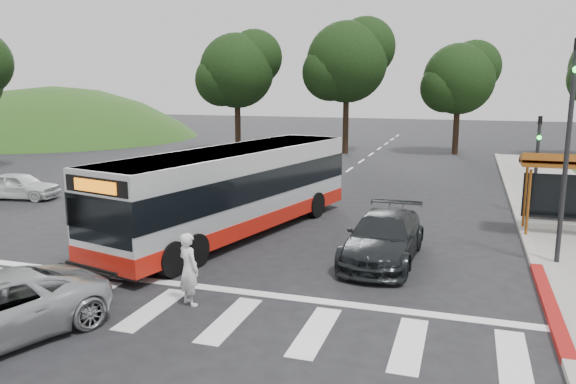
% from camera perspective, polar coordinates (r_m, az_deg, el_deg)
% --- Properties ---
extents(ground, '(140.00, 140.00, 0.00)m').
position_cam_1_polar(ground, '(18.19, -5.35, -5.94)').
color(ground, black).
rests_on(ground, ground).
extents(sidewalk_east, '(4.00, 40.00, 0.12)m').
position_cam_1_polar(sidewalk_east, '(24.87, 26.88, -2.33)').
color(sidewalk_east, gray).
rests_on(sidewalk_east, ground).
extents(curb_east, '(0.30, 40.00, 0.15)m').
position_cam_1_polar(curb_east, '(24.62, 22.29, -2.05)').
color(curb_east, '#9E9991').
rests_on(curb_east, ground).
extents(curb_east_red, '(0.32, 6.00, 0.15)m').
position_cam_1_polar(curb_east_red, '(15.06, 25.03, -10.32)').
color(curb_east_red, maroon).
rests_on(curb_east_red, ground).
extents(hillside_nw, '(44.00, 44.00, 10.00)m').
position_cam_1_polar(hillside_nw, '(60.46, -22.42, 5.17)').
color(hillside_nw, '#1D4516').
rests_on(hillside_nw, ground).
extents(crosswalk_ladder, '(18.00, 2.60, 0.01)m').
position_cam_1_polar(crosswalk_ladder, '(14.00, -13.57, -11.48)').
color(crosswalk_ladder, silver).
rests_on(crosswalk_ladder, ground).
extents(traffic_signal_ne_tall, '(0.18, 0.37, 6.50)m').
position_cam_1_polar(traffic_signal_ne_tall, '(17.72, 26.62, 5.29)').
color(traffic_signal_ne_tall, black).
rests_on(traffic_signal_ne_tall, ground).
extents(traffic_signal_ne_short, '(0.18, 0.37, 4.00)m').
position_cam_1_polar(traffic_signal_ne_short, '(24.77, 23.99, 3.55)').
color(traffic_signal_ne_short, black).
rests_on(traffic_signal_ne_short, ground).
extents(tree_north_a, '(6.60, 6.15, 10.17)m').
position_cam_1_polar(tree_north_a, '(42.99, 6.13, 13.14)').
color(tree_north_a, black).
rests_on(tree_north_a, ground).
extents(tree_north_b, '(5.72, 5.33, 8.43)m').
position_cam_1_polar(tree_north_b, '(44.04, 17.07, 11.03)').
color(tree_north_b, black).
rests_on(tree_north_b, ground).
extents(tree_north_c, '(6.16, 5.74, 9.30)m').
position_cam_1_polar(tree_north_c, '(43.44, -5.09, 12.30)').
color(tree_north_c, black).
rests_on(tree_north_c, ground).
extents(transit_bus, '(5.28, 12.04, 3.04)m').
position_cam_1_polar(transit_bus, '(19.74, -5.50, -0.04)').
color(transit_bus, silver).
rests_on(transit_bus, ground).
extents(pedestrian, '(0.78, 0.70, 1.80)m').
position_cam_1_polar(pedestrian, '(13.80, -10.05, -7.71)').
color(pedestrian, silver).
rests_on(pedestrian, ground).
extents(dark_sedan, '(2.20, 5.04, 1.44)m').
position_cam_1_polar(dark_sedan, '(17.19, 9.68, -4.55)').
color(dark_sedan, black).
rests_on(dark_sedan, ground).
extents(west_car_white, '(3.81, 1.98, 1.24)m').
position_cam_1_polar(west_car_white, '(28.76, -25.61, 0.58)').
color(west_car_white, silver).
rests_on(west_car_white, ground).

